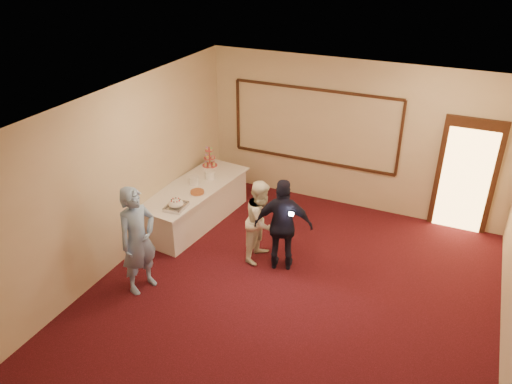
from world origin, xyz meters
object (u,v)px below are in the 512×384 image
buffet_table (195,204)px  pavlova_tray (176,205)px  plate_stack_a (194,180)px  tart (197,192)px  woman (262,221)px  plate_stack_b (210,175)px  man (138,240)px  cupcake_stand (210,158)px  guest (283,225)px

buffet_table → pavlova_tray: pavlova_tray is taller
plate_stack_a → tart: 0.41m
tart → woman: 1.49m
plate_stack_b → man: bearing=-86.3°
cupcake_stand → plate_stack_b: 0.62m
plate_stack_a → man: size_ratio=0.11×
buffet_table → plate_stack_a: 0.47m
buffet_table → pavlova_tray: (0.16, -0.86, 0.45)m
tart → pavlova_tray: bearing=-95.2°
cupcake_stand → tart: (0.40, -1.19, -0.14)m
tart → woman: (1.45, -0.33, -0.07)m
pavlova_tray → tart: pavlova_tray is taller
plate_stack_a → tart: size_ratio=0.66×
tart → buffet_table: bearing=132.4°
man → guest: bearing=-36.2°
plate_stack_a → guest: guest is taller
cupcake_stand → woman: woman is taller
buffet_table → plate_stack_a: (-0.04, 0.08, 0.46)m
man → cupcake_stand: bearing=24.2°
plate_stack_b → tart: plate_stack_b is taller
cupcake_stand → tart: 1.26m
plate_stack_a → man: 2.22m
pavlova_tray → plate_stack_b: 1.28m
woman → guest: guest is taller
cupcake_stand → plate_stack_a: 0.89m
pavlova_tray → guest: bearing=5.2°
guest → plate_stack_b: bearing=-46.1°
plate_stack_b → tart: (0.10, -0.66, -0.06)m
tart → guest: bearing=-13.4°
woman → guest: size_ratio=0.90×
buffet_table → tart: (0.22, -0.24, 0.41)m
man → guest: size_ratio=1.09×
plate_stack_a → woman: (1.70, -0.64, -0.12)m
plate_stack_b → man: 2.54m
pavlova_tray → cupcake_stand: 1.85m
man → woman: size_ratio=1.21×
tart → man: (0.07, -1.88, 0.09)m
plate_stack_a → tart: plate_stack_a is taller
pavlova_tray → tart: 0.63m
cupcake_stand → man: size_ratio=0.26×
cupcake_stand → plate_stack_a: bearing=-80.7°
buffet_table → pavlova_tray: bearing=-79.6°
cupcake_stand → woman: (1.85, -1.52, -0.20)m
buffet_table → plate_stack_b: bearing=74.1°
woman → buffet_table: bearing=74.8°
cupcake_stand → woman: bearing=-39.5°
buffet_table → plate_stack_b: size_ratio=12.39×
pavlova_tray → buffet_table: bearing=100.4°
buffet_table → man: 2.20m
buffet_table → tart: 0.52m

